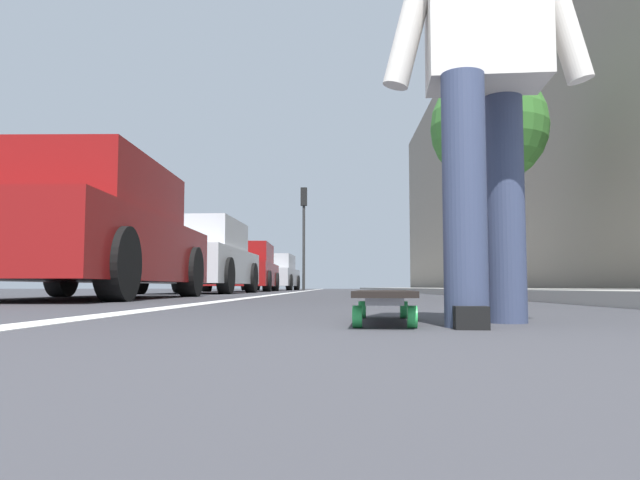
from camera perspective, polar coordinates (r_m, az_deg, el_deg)
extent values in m
plane|color=#38383D|center=(10.78, 2.24, -5.14)|extent=(80.00, 80.00, 0.00)
cube|color=silver|center=(20.81, -1.30, -4.80)|extent=(52.00, 0.16, 0.01)
cube|color=#9E9B93|center=(19.07, 11.64, -4.60)|extent=(52.00, 3.20, 0.10)
cube|color=gray|center=(24.04, 15.61, 7.79)|extent=(40.00, 1.20, 10.32)
cylinder|color=green|center=(2.51, 3.99, -6.55)|extent=(0.07, 0.03, 0.07)
cylinder|color=green|center=(2.51, 7.89, -6.52)|extent=(0.07, 0.03, 0.07)
cylinder|color=green|center=(1.91, 3.54, -7.21)|extent=(0.07, 0.03, 0.07)
cylinder|color=green|center=(1.92, 8.66, -7.16)|extent=(0.07, 0.03, 0.07)
cube|color=silver|center=(2.51, 5.93, -5.45)|extent=(0.07, 0.12, 0.02)
cube|color=silver|center=(1.91, 6.09, -5.77)|extent=(0.07, 0.12, 0.02)
cube|color=black|center=(2.21, 5.99, -5.01)|extent=(0.85, 0.26, 0.02)
cylinder|color=#384260|center=(2.00, 13.44, 3.77)|extent=(0.14, 0.14, 0.82)
cylinder|color=#384260|center=(2.29, 17.00, 2.83)|extent=(0.14, 0.14, 0.82)
cube|color=black|center=(1.99, 13.64, -6.99)|extent=(0.27, 0.12, 0.07)
cube|color=silver|center=(2.34, 15.26, 20.80)|extent=(0.27, 0.42, 0.60)
cylinder|color=silver|center=(2.31, 8.97, 21.01)|extent=(0.11, 0.24, 0.60)
cube|color=maroon|center=(7.21, -21.26, -0.87)|extent=(4.53, 1.88, 0.70)
cube|color=maroon|center=(7.14, -21.57, 4.42)|extent=(2.50, 1.71, 0.60)
cube|color=#4C606B|center=(8.29, -18.31, 3.14)|extent=(0.06, 1.61, 0.51)
cylinder|color=black|center=(8.83, -23.11, -2.78)|extent=(0.67, 0.23, 0.66)
cylinder|color=black|center=(8.28, -12.07, -2.95)|extent=(0.67, 0.23, 0.66)
cylinder|color=black|center=(5.59, -18.46, -2.14)|extent=(0.67, 0.23, 0.66)
cube|color=silver|center=(12.80, -11.17, -2.49)|extent=(4.41, 1.88, 0.70)
cube|color=silver|center=(12.70, -11.30, 0.47)|extent=(2.44, 1.68, 0.60)
cube|color=#4C606B|center=(13.85, -10.04, 0.04)|extent=(0.09, 1.53, 0.51)
cylinder|color=black|center=(14.32, -13.03, -3.50)|extent=(0.69, 0.24, 0.68)
cylinder|color=black|center=(13.94, -6.49, -3.56)|extent=(0.69, 0.24, 0.68)
cylinder|color=black|center=(11.75, -16.75, -3.24)|extent=(0.69, 0.24, 0.68)
cylinder|color=black|center=(11.29, -8.85, -3.33)|extent=(0.69, 0.24, 0.68)
cube|color=maroon|center=(18.88, -7.20, -3.26)|extent=(4.43, 1.88, 0.70)
cube|color=maroon|center=(18.75, -7.24, -1.26)|extent=(2.45, 1.71, 0.60)
cube|color=#4C606B|center=(19.95, -6.76, -1.46)|extent=(0.06, 1.60, 0.51)
cylinder|color=black|center=(20.36, -9.09, -3.91)|extent=(0.61, 0.23, 0.61)
cylinder|color=black|center=(20.13, -4.23, -3.95)|extent=(0.61, 0.23, 0.61)
cylinder|color=black|center=(17.67, -10.60, -3.82)|extent=(0.61, 0.23, 0.61)
cylinder|color=black|center=(17.42, -5.01, -3.87)|extent=(0.61, 0.23, 0.61)
cube|color=#B7B7BC|center=(25.52, -4.52, -3.54)|extent=(4.23, 2.08, 0.70)
cube|color=#B7B7BC|center=(25.39, -4.57, -2.07)|extent=(2.36, 1.84, 0.60)
cube|color=#4C606B|center=(26.52, -4.18, -2.17)|extent=(0.12, 1.65, 0.51)
cylinder|color=black|center=(26.94, -5.98, -4.03)|extent=(0.65, 0.25, 0.64)
cylinder|color=black|center=(26.67, -2.20, -4.04)|extent=(0.65, 0.25, 0.64)
cylinder|color=black|center=(24.41, -7.07, -3.97)|extent=(0.65, 0.25, 0.64)
cylinder|color=black|center=(24.12, -2.91, -4.00)|extent=(0.65, 0.25, 0.64)
cylinder|color=#2D2D2D|center=(26.62, -1.54, -0.73)|extent=(0.12, 0.12, 3.72)
cube|color=black|center=(26.86, -1.53, 4.09)|extent=(0.24, 0.28, 0.80)
sphere|color=red|center=(27.03, -1.51, 4.60)|extent=(0.16, 0.16, 0.16)
sphere|color=#392907|center=(26.99, -1.51, 4.05)|extent=(0.16, 0.16, 0.16)
sphere|color=black|center=(26.96, -1.52, 3.50)|extent=(0.16, 0.16, 0.16)
cylinder|color=brown|center=(11.90, 15.79, 0.91)|extent=(0.31, 0.31, 2.41)
sphere|color=#3D7F33|center=(12.24, 15.59, 10.19)|extent=(2.22, 2.22, 2.22)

